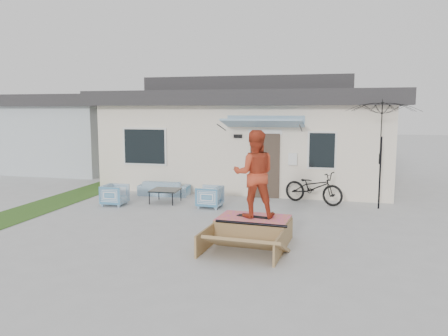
% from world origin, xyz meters
% --- Properties ---
extents(ground, '(90.00, 90.00, 0.00)m').
position_xyz_m(ground, '(0.00, 0.00, 0.00)').
color(ground, '#B0B0B0').
rests_on(ground, ground).
extents(grass_strip, '(1.40, 8.00, 0.01)m').
position_xyz_m(grass_strip, '(-5.20, 2.00, 0.00)').
color(grass_strip, '#2D551D').
rests_on(grass_strip, ground).
extents(house, '(10.80, 8.49, 4.10)m').
position_xyz_m(house, '(0.00, 7.99, 1.94)').
color(house, beige).
rests_on(house, ground).
extents(neighbor_house, '(8.60, 7.60, 3.50)m').
position_xyz_m(neighbor_house, '(-10.50, 10.00, 1.78)').
color(neighbor_house, '#B0BAC1').
rests_on(neighbor_house, ground).
extents(loveseat, '(1.72, 0.60, 0.66)m').
position_xyz_m(loveseat, '(-2.35, 4.07, 0.33)').
color(loveseat, teal).
rests_on(loveseat, ground).
extents(armchair_left, '(0.64, 0.69, 0.69)m').
position_xyz_m(armchair_left, '(-3.20, 2.23, 0.35)').
color(armchair_left, teal).
rests_on(armchair_left, ground).
extents(armchair_right, '(0.67, 0.72, 0.70)m').
position_xyz_m(armchair_right, '(-0.34, 2.63, 0.35)').
color(armchair_right, teal).
rests_on(armchair_right, ground).
extents(coffee_table, '(0.89, 0.89, 0.41)m').
position_xyz_m(coffee_table, '(-1.86, 2.95, 0.21)').
color(coffee_table, black).
rests_on(coffee_table, ground).
extents(bicycle, '(2.01, 1.35, 1.22)m').
position_xyz_m(bicycle, '(2.59, 3.93, 0.61)').
color(bicycle, black).
rests_on(bicycle, ground).
extents(patio_umbrella, '(2.51, 2.41, 2.20)m').
position_xyz_m(patio_umbrella, '(4.48, 3.66, 1.75)').
color(patio_umbrella, black).
rests_on(patio_umbrella, ground).
extents(skate_ramp, '(1.66, 2.14, 0.51)m').
position_xyz_m(skate_ramp, '(1.50, -0.32, 0.26)').
color(skate_ramp, olive).
rests_on(skate_ramp, ground).
extents(skateboard, '(0.80, 0.35, 0.05)m').
position_xyz_m(skateboard, '(1.50, -0.27, 0.53)').
color(skateboard, black).
rests_on(skateboard, skate_ramp).
extents(skater, '(1.06, 0.90, 1.90)m').
position_xyz_m(skater, '(1.50, -0.27, 1.51)').
color(skater, '#B83E22').
rests_on(skater, skateboard).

